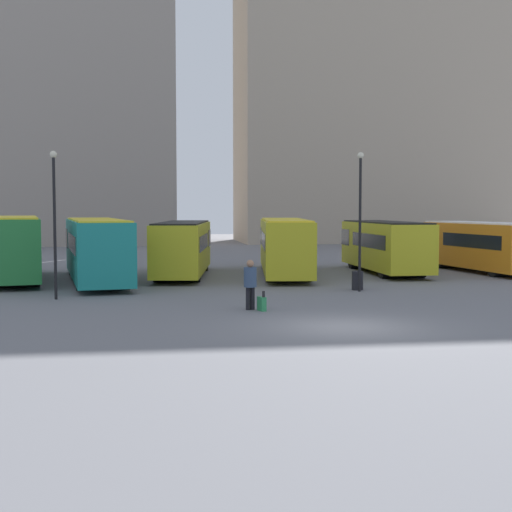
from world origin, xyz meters
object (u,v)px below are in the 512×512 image
(trash_bin, at_px, (357,281))
(bus_4, at_px, (384,245))
(bus_1, at_px, (96,247))
(suitcase, at_px, (262,304))
(lamp_post_0, at_px, (54,213))
(bus_2, at_px, (183,247))
(bus_5, at_px, (480,245))
(bus_3, at_px, (284,244))
(lamp_post_2, at_px, (360,211))
(traveler, at_px, (250,280))
(bus_0, at_px, (13,246))

(trash_bin, bearing_deg, bus_4, 63.95)
(bus_1, distance_m, trash_bin, 13.32)
(suitcase, height_order, trash_bin, trash_bin)
(lamp_post_0, distance_m, trash_bin, 13.56)
(bus_2, bearing_deg, bus_5, -81.89)
(bus_1, xyz_separation_m, bus_3, (10.11, 2.20, -0.03))
(bus_1, relative_size, bus_3, 1.01)
(trash_bin, bearing_deg, lamp_post_2, -98.59)
(bus_2, height_order, bus_3, bus_3)
(bus_1, relative_size, trash_bin, 14.76)
(traveler, bearing_deg, bus_0, 24.21)
(bus_3, relative_size, bus_4, 1.25)
(bus_1, bearing_deg, lamp_post_0, 162.58)
(bus_1, height_order, bus_5, bus_1)
(bus_5, bearing_deg, trash_bin, 123.32)
(suitcase, bearing_deg, bus_4, -50.47)
(bus_0, height_order, bus_2, bus_0)
(bus_1, height_order, traveler, bus_1)
(bus_2, bearing_deg, lamp_post_2, -130.78)
(bus_2, relative_size, traveler, 5.79)
(bus_2, relative_size, bus_3, 0.86)
(bus_4, height_order, trash_bin, bus_4)
(bus_0, bearing_deg, bus_3, -94.67)
(lamp_post_0, bearing_deg, bus_4, 29.32)
(bus_4, xyz_separation_m, traveler, (-9.64, -13.66, -0.52))
(bus_1, height_order, lamp_post_2, lamp_post_2)
(bus_2, bearing_deg, lamp_post_0, 156.96)
(bus_1, bearing_deg, bus_0, 68.79)
(bus_4, bearing_deg, lamp_post_2, 155.75)
(lamp_post_0, bearing_deg, bus_5, 22.45)
(lamp_post_0, bearing_deg, bus_3, 39.62)
(bus_4, distance_m, trash_bin, 9.09)
(bus_2, distance_m, trash_bin, 10.95)
(bus_1, bearing_deg, bus_5, -92.47)
(bus_0, height_order, bus_3, bus_0)
(bus_1, relative_size, traveler, 6.85)
(bus_2, relative_size, trash_bin, 12.49)
(bus_5, xyz_separation_m, lamp_post_2, (-9.80, -8.56, 2.02))
(suitcase, bearing_deg, traveler, 28.94)
(bus_1, distance_m, traveler, 12.83)
(bus_0, distance_m, bus_2, 8.78)
(bus_4, relative_size, lamp_post_0, 1.65)
(bus_2, xyz_separation_m, lamp_post_0, (-5.56, -9.33, 1.90))
(traveler, relative_size, suitcase, 2.47)
(traveler, height_order, lamp_post_2, lamp_post_2)
(bus_5, bearing_deg, bus_3, 84.89)
(bus_5, bearing_deg, bus_1, 90.29)
(bus_3, distance_m, trash_bin, 8.10)
(bus_5, relative_size, traveler, 5.35)
(bus_4, height_order, lamp_post_2, lamp_post_2)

